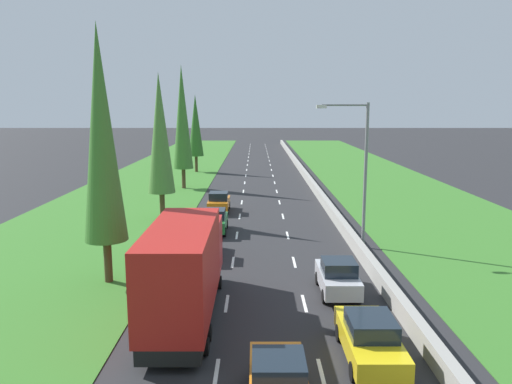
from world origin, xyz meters
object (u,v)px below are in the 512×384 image
Objects in this scene: poplar_tree_third at (159,134)px; orange_hatchback_centre_lane at (277,382)px; poplar_tree_second at (100,135)px; green_hatchback_left_lane_fourth at (213,221)px; red_box_truck_left_lane at (184,269)px; poplar_tree_fifth at (194,126)px; maroon_hatchback_left_lane at (200,243)px; street_light_mast at (359,165)px; silver_hatchback_right_lane at (336,277)px; poplar_tree_fourth at (181,118)px; orange_hatchback_left_lane at (218,202)px; yellow_sedan_right_lane at (368,338)px.

orange_hatchback_centre_lane is at bearing -72.07° from poplar_tree_third.
poplar_tree_second is (-8.08, 10.64, 6.57)m from orange_hatchback_centre_lane.
orange_hatchback_centre_lane is 0.34× the size of poplar_tree_third.
poplar_tree_second reaches higher than green_hatchback_left_lane_fourth.
green_hatchback_left_lane_fourth is 8.30m from poplar_tree_third.
poplar_tree_fifth reaches higher than red_box_truck_left_lane.
maroon_hatchback_left_lane is at bearing 46.28° from poplar_tree_second.
green_hatchback_left_lane_fourth is 0.37× the size of poplar_tree_fifth.
green_hatchback_left_lane_fourth is 0.43× the size of street_light_mast.
poplar_tree_third reaches higher than silver_hatchback_right_lane.
poplar_tree_fourth reaches higher than poplar_tree_fifth.
red_box_truck_left_lane reaches higher than silver_hatchback_right_lane.
green_hatchback_left_lane_fourth is 33.84m from poplar_tree_fifth.
silver_hatchback_right_lane is 19.99m from poplar_tree_third.
street_light_mast is (9.51, -10.72, 4.40)m from orange_hatchback_left_lane.
red_box_truck_left_lane is at bearing -76.54° from poplar_tree_third.
poplar_tree_fifth is at bearing 105.01° from silver_hatchback_right_lane.
orange_hatchback_left_lane is (-0.21, 21.41, -1.35)m from red_box_truck_left_lane.
orange_hatchback_left_lane is (-7.08, 24.82, 0.02)m from yellow_sedan_right_lane.
poplar_tree_third is (-4.38, 3.89, 5.88)m from green_hatchback_left_lane_fourth.
poplar_tree_fifth reaches higher than maroon_hatchback_left_lane.
poplar_tree_third is at bearing 89.44° from poplar_tree_second.
poplar_tree_fifth reaches higher than green_hatchback_left_lane_fourth.
maroon_hatchback_left_lane is at bearing -82.85° from poplar_tree_fifth.
street_light_mast is (9.30, 10.69, 3.05)m from red_box_truck_left_lane.
poplar_tree_third is 15.74m from street_light_mast.
yellow_sedan_right_lane is at bearing -34.46° from poplar_tree_second.
silver_hatchback_right_lane is at bearing -54.28° from poplar_tree_third.
poplar_tree_fourth is 1.46× the size of street_light_mast.
red_box_truck_left_lane reaches higher than orange_hatchback_centre_lane.
maroon_hatchback_left_lane is (-7.21, 12.18, 0.02)m from yellow_sedan_right_lane.
orange_hatchback_left_lane is 14.99m from street_light_mast.
poplar_tree_fifth is (-0.81, 29.11, -0.46)m from poplar_tree_third.
maroon_hatchback_left_lane is 10.77m from street_light_mast.
orange_hatchback_left_lane is 18.73m from poplar_tree_second.
poplar_tree_third reaches higher than orange_hatchback_left_lane.
orange_hatchback_left_lane is at bearing 97.77° from orange_hatchback_centre_lane.
poplar_tree_fourth is at bearing 102.02° from orange_hatchback_centre_lane.
green_hatchback_left_lane_fourth is 0.31× the size of poplar_tree_second.
maroon_hatchback_left_lane is at bearing 104.58° from orange_hatchback_centre_lane.
orange_hatchback_centre_lane is at bearing -80.74° from poplar_tree_fifth.
poplar_tree_third is 0.86× the size of poplar_tree_fourth.
street_light_mast is at bearing -48.42° from orange_hatchback_left_lane.
poplar_tree_fifth is (-5.19, 47.43, 4.07)m from red_box_truck_left_lane.
poplar_tree_second is (-4.31, -17.00, 6.57)m from orange_hatchback_left_lane.
poplar_tree_fourth reaches higher than maroon_hatchback_left_lane.
yellow_sedan_right_lane is 25.81m from orange_hatchback_left_lane.
poplar_tree_second is at bearing 127.22° from orange_hatchback_centre_lane.
poplar_tree_second is (-4.18, -4.37, 6.57)m from maroon_hatchback_left_lane.
red_box_truck_left_lane is 47.89m from poplar_tree_fifth.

